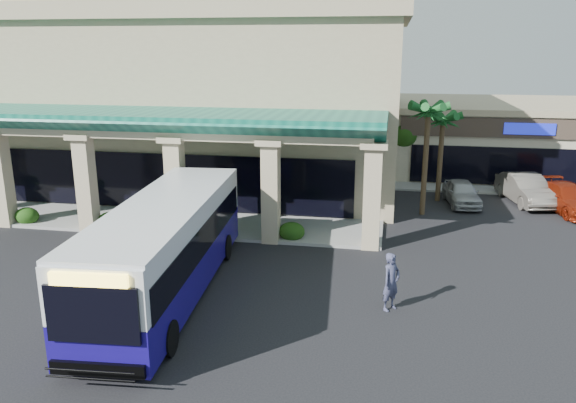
% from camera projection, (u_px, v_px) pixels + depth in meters
% --- Properties ---
extents(ground, '(110.00, 110.00, 0.00)m').
position_uv_depth(ground, '(203.00, 285.00, 21.07)').
color(ground, black).
extents(main_building, '(30.80, 14.80, 11.35)m').
position_uv_depth(main_building, '(162.00, 95.00, 36.14)').
color(main_building, tan).
rests_on(main_building, ground).
extents(arcade, '(30.00, 6.20, 5.70)m').
position_uv_depth(arcade, '(93.00, 166.00, 28.17)').
color(arcade, '#0F5F4E').
rests_on(arcade, ground).
extents(strip_mall, '(22.50, 12.50, 4.90)m').
position_uv_depth(strip_mall, '(552.00, 137.00, 40.01)').
color(strip_mall, beige).
rests_on(strip_mall, ground).
extents(palm_0, '(2.40, 2.40, 6.60)m').
position_uv_depth(palm_0, '(426.00, 153.00, 29.13)').
color(palm_0, '#144D1D').
rests_on(palm_0, ground).
extents(palm_1, '(2.40, 2.40, 5.80)m').
position_uv_depth(palm_1, '(441.00, 151.00, 31.90)').
color(palm_1, '#144D1D').
rests_on(palm_1, ground).
extents(broadleaf_tree, '(2.60, 2.60, 4.81)m').
position_uv_depth(broadleaf_tree, '(403.00, 145.00, 37.12)').
color(broadleaf_tree, '#1A3C0D').
rests_on(broadleaf_tree, ground).
extents(transit_bus, '(3.80, 12.52, 3.45)m').
position_uv_depth(transit_bus, '(167.00, 249.00, 19.83)').
color(transit_bus, navy).
rests_on(transit_bus, ground).
extents(pedestrian, '(0.83, 0.87, 2.01)m').
position_uv_depth(pedestrian, '(391.00, 282.00, 18.83)').
color(pedestrian, '#3D3F5D').
rests_on(pedestrian, ground).
extents(car_silver, '(2.09, 4.23, 1.39)m').
position_uv_depth(car_silver, '(462.00, 193.00, 31.68)').
color(car_silver, '#AFAFAF').
rests_on(car_silver, ground).
extents(car_white, '(2.72, 5.26, 1.65)m').
position_uv_depth(car_white, '(526.00, 189.00, 31.93)').
color(car_white, slate).
rests_on(car_white, ground).
extents(car_red, '(3.29, 5.50, 1.49)m').
position_uv_depth(car_red, '(568.00, 198.00, 30.27)').
color(car_red, maroon).
rests_on(car_red, ground).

